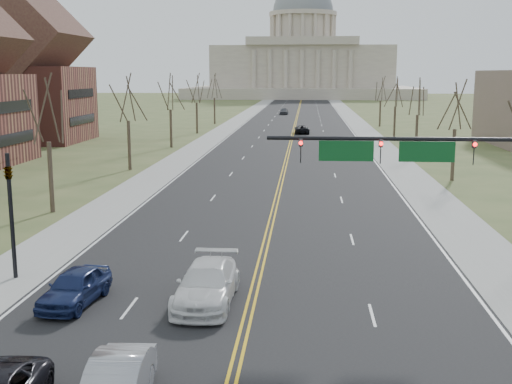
% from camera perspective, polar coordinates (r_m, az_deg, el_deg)
% --- Properties ---
extents(road, '(20.00, 380.00, 0.01)m').
position_cam_1_polar(road, '(125.20, 3.52, 6.10)').
color(road, black).
rests_on(road, ground).
extents(cross_road, '(120.00, 14.00, 0.01)m').
position_cam_1_polar(cross_road, '(23.04, -1.56, -14.16)').
color(cross_road, black).
rests_on(cross_road, ground).
extents(sidewalk_left, '(4.00, 380.00, 0.03)m').
position_cam_1_polar(sidewalk_left, '(125.99, -1.98, 6.15)').
color(sidewalk_left, gray).
rests_on(sidewalk_left, ground).
extents(sidewalk_right, '(4.00, 380.00, 0.03)m').
position_cam_1_polar(sidewalk_right, '(125.56, 9.03, 6.01)').
color(sidewalk_right, gray).
rests_on(sidewalk_right, ground).
extents(center_line, '(0.42, 380.00, 0.01)m').
position_cam_1_polar(center_line, '(125.20, 3.52, 6.11)').
color(center_line, gold).
rests_on(center_line, road).
extents(edge_line_left, '(0.15, 380.00, 0.01)m').
position_cam_1_polar(edge_line_left, '(125.76, -0.97, 6.14)').
color(edge_line_left, silver).
rests_on(edge_line_left, road).
extents(edge_line_right, '(0.15, 380.00, 0.01)m').
position_cam_1_polar(edge_line_right, '(125.41, 8.03, 6.03)').
color(edge_line_right, silver).
rests_on(edge_line_right, road).
extents(capitol, '(90.00, 60.00, 50.00)m').
position_cam_1_polar(capitol, '(264.77, 4.14, 11.49)').
color(capitol, beige).
rests_on(capitol, ground).
extents(signal_mast, '(12.12, 0.44, 7.20)m').
position_cam_1_polar(signal_mast, '(29.04, 14.80, 2.53)').
color(signal_mast, black).
rests_on(signal_mast, ground).
extents(signal_left, '(0.32, 0.36, 6.00)m').
position_cam_1_polar(signal_left, '(32.03, -21.00, -0.81)').
color(signal_left, black).
rests_on(signal_left, ground).
extents(tree_l_0, '(3.96, 3.96, 9.00)m').
position_cam_1_polar(tree_l_0, '(46.43, -18.08, 6.70)').
color(tree_l_0, '#3B2E23').
rests_on(tree_l_0, ground).
extents(tree_r_1, '(3.74, 3.74, 8.50)m').
position_cam_1_polar(tree_r_1, '(60.36, 17.35, 7.13)').
color(tree_r_1, '#3B2E23').
rests_on(tree_r_1, ground).
extents(tree_l_1, '(3.96, 3.96, 9.00)m').
position_cam_1_polar(tree_l_1, '(65.33, -11.34, 7.97)').
color(tree_l_1, '#3B2E23').
rests_on(tree_l_1, ground).
extents(tree_r_2, '(3.74, 3.74, 8.50)m').
position_cam_1_polar(tree_r_2, '(79.98, 14.21, 8.01)').
color(tree_r_2, '#3B2E23').
rests_on(tree_r_2, ground).
extents(tree_l_2, '(3.96, 3.96, 9.00)m').
position_cam_1_polar(tree_l_2, '(84.74, -7.64, 8.62)').
color(tree_l_2, '#3B2E23').
rests_on(tree_l_2, ground).
extents(tree_r_3, '(3.74, 3.74, 8.50)m').
position_cam_1_polar(tree_r_3, '(99.74, 12.31, 8.52)').
color(tree_r_3, '#3B2E23').
rests_on(tree_r_3, ground).
extents(tree_l_3, '(3.96, 3.96, 9.00)m').
position_cam_1_polar(tree_l_3, '(104.37, -5.32, 9.01)').
color(tree_l_3, '#3B2E23').
rests_on(tree_l_3, ground).
extents(tree_r_4, '(3.74, 3.74, 8.50)m').
position_cam_1_polar(tree_r_4, '(119.59, 11.04, 8.86)').
color(tree_r_4, '#3B2E23').
rests_on(tree_r_4, ground).
extents(tree_l_4, '(3.96, 3.96, 9.00)m').
position_cam_1_polar(tree_l_4, '(124.12, -3.73, 9.27)').
color(tree_l_4, '#3B2E23').
rests_on(tree_l_4, ground).
extents(bldg_left_far, '(17.10, 14.28, 23.25)m').
position_cam_1_polar(bldg_left_far, '(97.51, -20.15, 9.85)').
color(bldg_left_far, brown).
rests_on(bldg_left_far, ground).
extents(car_sb_inner_second, '(2.44, 5.81, 1.68)m').
position_cam_1_polar(car_sb_inner_second, '(27.45, -4.39, -8.15)').
color(car_sb_inner_second, silver).
rests_on(car_sb_inner_second, road).
extents(car_sb_outer_second, '(2.26, 4.61, 1.51)m').
position_cam_1_polar(car_sb_outer_second, '(28.30, -15.80, -8.13)').
color(car_sb_outer_second, '#15214C').
rests_on(car_sb_outer_second, road).
extents(car_far_nb, '(2.47, 5.00, 1.37)m').
position_cam_1_polar(car_far_nb, '(104.18, 4.11, 5.58)').
color(car_far_nb, black).
rests_on(car_far_nb, road).
extents(car_far_sb, '(2.01, 4.62, 1.55)m').
position_cam_1_polar(car_far_sb, '(152.48, 2.51, 7.20)').
color(car_far_sb, '#57595F').
rests_on(car_far_sb, road).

